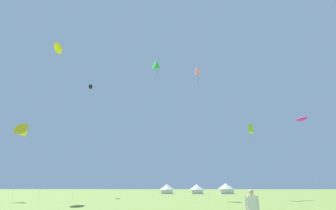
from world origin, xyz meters
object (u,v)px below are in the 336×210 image
kite_pink_box (197,72)px  kite_black_parafoil (91,87)px  kite_lime_box (251,129)px  kite_magenta_parafoil (302,119)px  festival_tent_right (167,189)px  festival_tent_center (197,189)px  kite_yellow_delta (23,133)px  kite_yellow_parafoil (58,48)px  festival_tent_left (226,188)px  kite_green_delta (157,67)px

kite_pink_box → kite_black_parafoil: (-24.64, 6.44, -0.62)m
kite_lime_box → kite_magenta_parafoil: bearing=40.0°
kite_pink_box → festival_tent_right: (-7.09, 22.29, -23.56)m
festival_tent_right → festival_tent_center: (7.88, 0.00, -0.02)m
kite_yellow_delta → kite_magenta_parafoil: size_ratio=0.64×
kite_pink_box → kite_black_parafoil: 25.47m
festival_tent_right → kite_yellow_parafoil: bearing=-120.2°
kite_pink_box → festival_tent_left: bearing=69.1°
festival_tent_left → kite_pink_box: bearing=-110.9°
festival_tent_right → kite_pink_box: bearing=-72.4°
kite_yellow_delta → kite_pink_box: 33.97m
kite_green_delta → kite_black_parafoil: bearing=153.5°
kite_black_parafoil → festival_tent_left: 43.23m
kite_black_parafoil → festival_tent_center: 37.74m
kite_yellow_delta → kite_pink_box: bearing=24.5°
kite_black_parafoil → festival_tent_center: bearing=31.9°
kite_green_delta → kite_pink_box: kite_green_delta is taller
kite_yellow_delta → kite_pink_box: (27.59, 12.59, 15.31)m
kite_lime_box → kite_pink_box: size_ratio=0.48×
kite_green_delta → festival_tent_left: size_ratio=6.37×
kite_yellow_delta → kite_magenta_parafoil: (51.66, 20.63, 6.92)m
kite_green_delta → festival_tent_right: kite_green_delta is taller
festival_tent_left → kite_yellow_parafoil: bearing=-137.0°
kite_lime_box → festival_tent_center: kite_lime_box is taller
festival_tent_center → festival_tent_left: bearing=0.0°
kite_pink_box → kite_black_parafoil: bearing=165.3°
kite_black_parafoil → festival_tent_center: (25.43, 15.85, -22.96)m
kite_lime_box → kite_magenta_parafoil: size_ratio=0.72×
kite_yellow_parafoil → festival_tent_center: kite_yellow_parafoil is taller
kite_pink_box → kite_lime_box: bearing=-30.3°
kite_green_delta → kite_magenta_parafoil: size_ratio=1.55×
kite_magenta_parafoil → kite_yellow_parafoil: bearing=-160.5°
kite_pink_box → festival_tent_center: (0.79, 22.29, -23.58)m
kite_magenta_parafoil → festival_tent_left: size_ratio=4.10×
kite_green_delta → kite_yellow_parafoil: bearing=-155.5°
kite_yellow_parafoil → kite_pink_box: size_ratio=1.01×
kite_yellow_delta → festival_tent_left: bearing=44.0°
kite_black_parafoil → kite_green_delta: bearing=-26.5°
kite_magenta_parafoil → festival_tent_left: kite_magenta_parafoil is taller
festival_tent_right → kite_magenta_parafoil: bearing=-24.6°
kite_green_delta → festival_tent_right: size_ratio=7.06×
kite_green_delta → kite_yellow_delta: (-19.24, -10.92, -15.85)m
kite_yellow_parafoil → kite_black_parafoil: size_ratio=1.06×
kite_pink_box → kite_yellow_parafoil: bearing=-159.6°
kite_lime_box → festival_tent_left: (-0.05, 27.29, -10.05)m
festival_tent_right → festival_tent_center: 7.88m
kite_green_delta → festival_tent_center: (9.14, 23.96, -24.12)m
kite_lime_box → kite_yellow_delta: 36.98m
kite_green_delta → kite_lime_box: size_ratio=2.15×
kite_magenta_parafoil → festival_tent_center: bearing=148.5°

